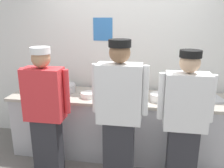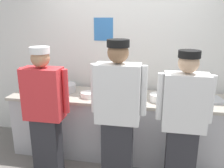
# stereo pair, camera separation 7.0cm
# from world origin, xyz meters

# --- Properties ---
(ground_plane) EXTENTS (9.00, 9.00, 0.00)m
(ground_plane) POSITION_xyz_m (0.00, 0.00, 0.00)
(ground_plane) COLOR slate
(wall_back) EXTENTS (4.86, 0.11, 2.88)m
(wall_back) POSITION_xyz_m (-0.00, 0.86, 1.44)
(wall_back) COLOR silver
(wall_back) RESTS_ON ground
(prep_counter) EXTENTS (3.10, 0.71, 0.88)m
(prep_counter) POSITION_xyz_m (0.00, 0.38, 0.44)
(prep_counter) COLOR #B2B2B7
(prep_counter) RESTS_ON ground
(chef_near_left) EXTENTS (0.59, 0.24, 1.63)m
(chef_near_left) POSITION_xyz_m (-0.82, -0.28, 0.87)
(chef_near_left) COLOR #2D2D33
(chef_near_left) RESTS_ON ground
(chef_center) EXTENTS (0.62, 0.24, 1.73)m
(chef_center) POSITION_xyz_m (0.07, -0.31, 0.93)
(chef_center) COLOR #2D2D33
(chef_center) RESTS_ON ground
(chef_far_right) EXTENTS (0.59, 0.24, 1.63)m
(chef_far_right) POSITION_xyz_m (0.78, -0.26, 0.87)
(chef_far_right) COLOR #2D2D33
(chef_far_right) RESTS_ON ground
(plate_stack_front) EXTENTS (0.21, 0.21, 0.07)m
(plate_stack_front) POSITION_xyz_m (-0.43, 0.26, 0.92)
(plate_stack_front) COLOR white
(plate_stack_front) RESTS_ON prep_counter
(plate_stack_rear) EXTENTS (0.22, 0.22, 0.10)m
(plate_stack_rear) POSITION_xyz_m (0.51, 0.28, 0.93)
(plate_stack_rear) COLOR white
(plate_stack_rear) RESTS_ON prep_counter
(mixing_bowl_steel) EXTENTS (0.38, 0.38, 0.11)m
(mixing_bowl_steel) POSITION_xyz_m (-0.88, 0.45, 0.94)
(mixing_bowl_steel) COLOR #B7BABF
(mixing_bowl_steel) RESTS_ON prep_counter
(sheet_tray) EXTENTS (0.53, 0.40, 0.02)m
(sheet_tray) POSITION_xyz_m (1.12, 0.40, 0.89)
(sheet_tray) COLOR #B7BABF
(sheet_tray) RESTS_ON prep_counter
(squeeze_bottle_primary) EXTENTS (0.06, 0.06, 0.21)m
(squeeze_bottle_primary) POSITION_xyz_m (-0.07, 0.54, 0.98)
(squeeze_bottle_primary) COLOR #E5E066
(squeeze_bottle_primary) RESTS_ON prep_counter
(ramekin_yellow_sauce) EXTENTS (0.08, 0.08, 0.05)m
(ramekin_yellow_sauce) POSITION_xyz_m (0.16, 0.43, 0.91)
(ramekin_yellow_sauce) COLOR white
(ramekin_yellow_sauce) RESTS_ON prep_counter
(ramekin_red_sauce) EXTENTS (0.09, 0.09, 0.05)m
(ramekin_red_sauce) POSITION_xyz_m (0.01, 0.24, 0.91)
(ramekin_red_sauce) COLOR white
(ramekin_red_sauce) RESTS_ON prep_counter
(deli_cup) EXTENTS (0.09, 0.09, 0.10)m
(deli_cup) POSITION_xyz_m (0.19, 0.58, 0.93)
(deli_cup) COLOR white
(deli_cup) RESTS_ON prep_counter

